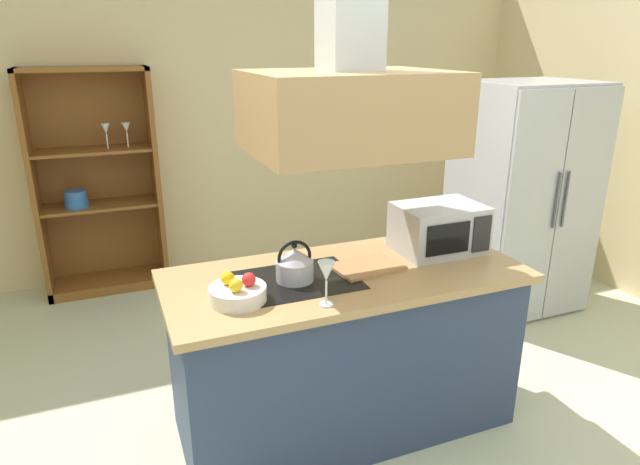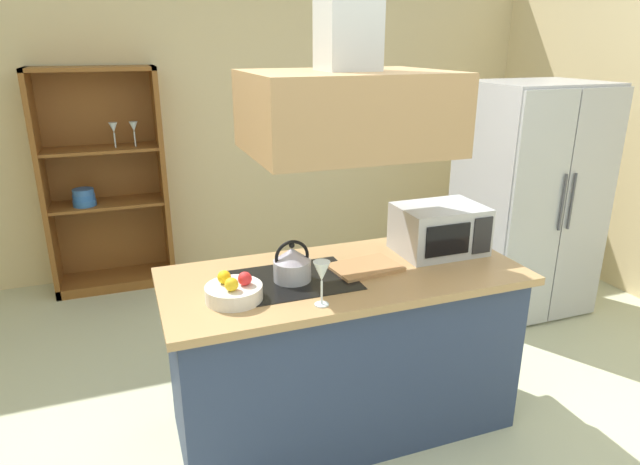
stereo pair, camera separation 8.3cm
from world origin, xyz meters
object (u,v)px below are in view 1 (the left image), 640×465
object	(u,v)px
cutting_board	(367,267)
wine_glass_on_counter	(326,273)
microwave	(439,228)
fruit_bowl	(238,292)
dish_cabinet	(98,195)
refrigerator	(521,198)
kettle	(295,264)

from	to	relation	value
cutting_board	wine_glass_on_counter	xyz separation A→B (m)	(-0.35, -0.31, 0.14)
microwave	fruit_bowl	bearing A→B (deg)	-169.78
dish_cabinet	wine_glass_on_counter	world-z (taller)	dish_cabinet
cutting_board	refrigerator	bearing A→B (deg)	26.50
cutting_board	microwave	bearing A→B (deg)	10.64
wine_glass_on_counter	fruit_bowl	bearing A→B (deg)	152.55
refrigerator	fruit_bowl	bearing A→B (deg)	-157.91
kettle	wine_glass_on_counter	distance (m)	0.31
wine_glass_on_counter	fruit_bowl	distance (m)	0.41
refrigerator	cutting_board	size ratio (longest dim) A/B	5.10
kettle	fruit_bowl	bearing A→B (deg)	-159.58
microwave	refrigerator	bearing A→B (deg)	31.69
refrigerator	wine_glass_on_counter	bearing A→B (deg)	-150.72
microwave	wine_glass_on_counter	bearing A→B (deg)	-154.60
dish_cabinet	refrigerator	bearing A→B (deg)	-27.29
dish_cabinet	kettle	bearing A→B (deg)	-70.48
kettle	fruit_bowl	xyz separation A→B (m)	(-0.31, -0.12, -0.04)
wine_glass_on_counter	refrigerator	bearing A→B (deg)	29.28
fruit_bowl	refrigerator	bearing A→B (deg)	22.09
microwave	kettle	bearing A→B (deg)	-173.60
kettle	microwave	size ratio (longest dim) A/B	0.45
wine_glass_on_counter	fruit_bowl	world-z (taller)	wine_glass_on_counter
dish_cabinet	kettle	world-z (taller)	dish_cabinet
microwave	wine_glass_on_counter	distance (m)	0.92
refrigerator	wine_glass_on_counter	xyz separation A→B (m)	(-2.10, -1.18, 0.19)
refrigerator	fruit_bowl	distance (m)	2.65
kettle	microwave	distance (m)	0.88
dish_cabinet	fruit_bowl	distance (m)	2.60
refrigerator	kettle	world-z (taller)	refrigerator
kettle	wine_glass_on_counter	world-z (taller)	kettle
refrigerator	dish_cabinet	world-z (taller)	dish_cabinet
wine_glass_on_counter	microwave	bearing A→B (deg)	25.40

